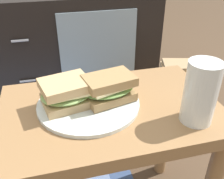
{
  "coord_description": "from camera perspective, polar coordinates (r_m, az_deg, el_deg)",
  "views": [
    {
      "loc": [
        -0.13,
        -0.52,
        0.83
      ],
      "look_at": [
        0.0,
        0.0,
        0.51
      ],
      "focal_mm": 40.79,
      "sensor_mm": 36.0,
      "label": 1
    }
  ],
  "objects": [
    {
      "name": "side_table",
      "position": [
        0.71,
        -0.24,
        -9.84
      ],
      "size": [
        0.56,
        0.36,
        0.46
      ],
      "color": "olive",
      "rests_on": "ground"
    },
    {
      "name": "sandwich_back",
      "position": [
        0.64,
        -0.72,
        0.33
      ],
      "size": [
        0.15,
        0.12,
        0.07
      ],
      "color": "#9E7A4C",
      "rests_on": "plate"
    },
    {
      "name": "plate",
      "position": [
        0.66,
        -5.26,
        -3.14
      ],
      "size": [
        0.26,
        0.26,
        0.01
      ],
      "primitive_type": "cylinder",
      "color": "silver",
      "rests_on": "side_table"
    },
    {
      "name": "tv_cabinet",
      "position": [
        1.57,
        -9.04,
        10.38
      ],
      "size": [
        0.96,
        0.46,
        0.58
      ],
      "color": "black",
      "rests_on": "ground"
    },
    {
      "name": "sandwich_front",
      "position": [
        0.64,
        -10.18,
        -0.78
      ],
      "size": [
        0.14,
        0.13,
        0.07
      ],
      "color": "tan",
      "rests_on": "plate"
    },
    {
      "name": "beer_glass",
      "position": [
        0.6,
        19.18,
        -0.87
      ],
      "size": [
        0.08,
        0.08,
        0.15
      ],
      "color": "silver",
      "rests_on": "side_table"
    },
    {
      "name": "area_rug",
      "position": [
        1.21,
        -22.85,
        -15.52
      ],
      "size": [
        1.01,
        0.75,
        0.01
      ],
      "color": "#384C72",
      "rests_on": "ground"
    },
    {
      "name": "paper_bag",
      "position": [
        1.31,
        15.12,
        -0.9
      ],
      "size": [
        0.24,
        0.18,
        0.33
      ],
      "color": "tan",
      "rests_on": "ground"
    }
  ]
}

